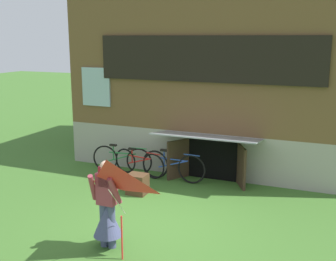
{
  "coord_description": "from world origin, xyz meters",
  "views": [
    {
      "loc": [
        3.26,
        -7.38,
        3.71
      ],
      "look_at": [
        -0.08,
        0.67,
        1.77
      ],
      "focal_mm": 45.1,
      "sensor_mm": 36.0,
      "label": 1
    }
  ],
  "objects_px": {
    "kite": "(107,186)",
    "bicycle_red": "(139,163)",
    "person": "(107,211)",
    "bicycle_green": "(122,159)",
    "wooden_crate": "(137,184)",
    "bicycle_blue": "(173,166)"
  },
  "relations": [
    {
      "from": "kite",
      "to": "bicycle_red",
      "type": "relative_size",
      "value": 1.07
    },
    {
      "from": "person",
      "to": "bicycle_green",
      "type": "height_order",
      "value": "person"
    },
    {
      "from": "bicycle_red",
      "to": "bicycle_green",
      "type": "bearing_deg",
      "value": -174.4
    },
    {
      "from": "wooden_crate",
      "to": "bicycle_red",
      "type": "bearing_deg",
      "value": 114.61
    },
    {
      "from": "bicycle_red",
      "to": "bicycle_green",
      "type": "height_order",
      "value": "bicycle_green"
    },
    {
      "from": "bicycle_red",
      "to": "wooden_crate",
      "type": "distance_m",
      "value": 1.38
    },
    {
      "from": "wooden_crate",
      "to": "person",
      "type": "bearing_deg",
      "value": -74.91
    },
    {
      "from": "bicycle_blue",
      "to": "person",
      "type": "bearing_deg",
      "value": -83.69
    },
    {
      "from": "person",
      "to": "bicycle_green",
      "type": "distance_m",
      "value": 4.27
    },
    {
      "from": "kite",
      "to": "bicycle_green",
      "type": "distance_m",
      "value": 4.98
    },
    {
      "from": "bicycle_blue",
      "to": "bicycle_green",
      "type": "height_order",
      "value": "bicycle_blue"
    },
    {
      "from": "bicycle_red",
      "to": "kite",
      "type": "bearing_deg",
      "value": -59.79
    },
    {
      "from": "kite",
      "to": "bicycle_blue",
      "type": "distance_m",
      "value": 4.46
    },
    {
      "from": "bicycle_blue",
      "to": "wooden_crate",
      "type": "xyz_separation_m",
      "value": [
        -0.43,
        -1.22,
        -0.15
      ]
    },
    {
      "from": "bicycle_red",
      "to": "person",
      "type": "bearing_deg",
      "value": -61.69
    },
    {
      "from": "person",
      "to": "bicycle_blue",
      "type": "relative_size",
      "value": 0.89
    },
    {
      "from": "bicycle_blue",
      "to": "bicycle_green",
      "type": "relative_size",
      "value": 1.03
    },
    {
      "from": "bicycle_blue",
      "to": "bicycle_green",
      "type": "distance_m",
      "value": 1.56
    },
    {
      "from": "person",
      "to": "bicycle_green",
      "type": "relative_size",
      "value": 0.92
    },
    {
      "from": "bicycle_red",
      "to": "bicycle_green",
      "type": "distance_m",
      "value": 0.55
    },
    {
      "from": "bicycle_blue",
      "to": "bicycle_red",
      "type": "relative_size",
      "value": 1.11
    },
    {
      "from": "kite",
      "to": "wooden_crate",
      "type": "bearing_deg",
      "value": 108.39
    }
  ]
}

